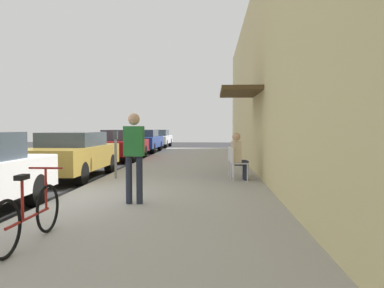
# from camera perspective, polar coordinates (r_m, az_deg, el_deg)

# --- Properties ---
(ground_plane) EXTENTS (60.00, 60.00, 0.00)m
(ground_plane) POSITION_cam_1_polar(r_m,az_deg,el_deg) (8.51, -18.98, -8.12)
(ground_plane) COLOR #2D2D30
(sidewalk_slab) EXTENTS (4.50, 32.00, 0.12)m
(sidewalk_slab) POSITION_cam_1_polar(r_m,az_deg,el_deg) (9.89, -2.21, -6.13)
(sidewalk_slab) COLOR #9E9B93
(sidewalk_slab) RESTS_ON ground_plane
(building_facade) EXTENTS (1.40, 32.00, 6.21)m
(building_facade) POSITION_cam_1_polar(r_m,az_deg,el_deg) (9.97, 11.89, 11.43)
(building_facade) COLOR beige
(building_facade) RESTS_ON ground_plane
(parked_car_1) EXTENTS (1.80, 4.40, 1.40)m
(parked_car_1) POSITION_cam_1_polar(r_m,az_deg,el_deg) (11.88, -17.89, -1.50)
(parked_car_1) COLOR #A58433
(parked_car_1) RESTS_ON ground_plane
(parked_car_2) EXTENTS (1.80, 4.40, 1.43)m
(parked_car_2) POSITION_cam_1_polar(r_m,az_deg,el_deg) (17.81, -10.65, -0.09)
(parked_car_2) COLOR maroon
(parked_car_2) RESTS_ON ground_plane
(parked_car_3) EXTENTS (1.80, 4.40, 1.40)m
(parked_car_3) POSITION_cam_1_polar(r_m,az_deg,el_deg) (23.16, -7.38, 0.54)
(parked_car_3) COLOR navy
(parked_car_3) RESTS_ON ground_plane
(parked_car_4) EXTENTS (1.80, 4.40, 1.35)m
(parked_car_4) POSITION_cam_1_polar(r_m,az_deg,el_deg) (28.91, -5.24, 0.91)
(parked_car_4) COLOR silver
(parked_car_4) RESTS_ON ground_plane
(parking_meter) EXTENTS (0.12, 0.10, 1.32)m
(parking_meter) POSITION_cam_1_polar(r_m,az_deg,el_deg) (10.67, -11.59, -1.07)
(parking_meter) COLOR slate
(parking_meter) RESTS_ON sidewalk_slab
(bicycle_0) EXTENTS (0.46, 1.71, 0.90)m
(bicycle_0) POSITION_cam_1_polar(r_m,az_deg,el_deg) (5.09, -23.61, -9.93)
(bicycle_0) COLOR black
(bicycle_0) RESTS_ON sidewalk_slab
(cafe_chair_0) EXTENTS (0.50, 0.50, 0.87)m
(cafe_chair_0) POSITION_cam_1_polar(r_m,az_deg,el_deg) (10.19, 6.75, -2.69)
(cafe_chair_0) COLOR silver
(cafe_chair_0) RESTS_ON sidewalk_slab
(seated_patron_0) EXTENTS (0.47, 0.41, 1.29)m
(seated_patron_0) POSITION_cam_1_polar(r_m,az_deg,el_deg) (10.19, 7.08, -1.61)
(seated_patron_0) COLOR #232838
(seated_patron_0) RESTS_ON sidewalk_slab
(cafe_chair_1) EXTENTS (0.53, 0.53, 0.87)m
(cafe_chair_1) POSITION_cam_1_polar(r_m,az_deg,el_deg) (10.98, 6.51, -2.31)
(cafe_chair_1) COLOR silver
(cafe_chair_1) RESTS_ON sidewalk_slab
(pedestrian_standing) EXTENTS (0.36, 0.22, 1.70)m
(pedestrian_standing) POSITION_cam_1_polar(r_m,az_deg,el_deg) (7.07, -8.85, -1.02)
(pedestrian_standing) COLOR #232838
(pedestrian_standing) RESTS_ON sidewalk_slab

